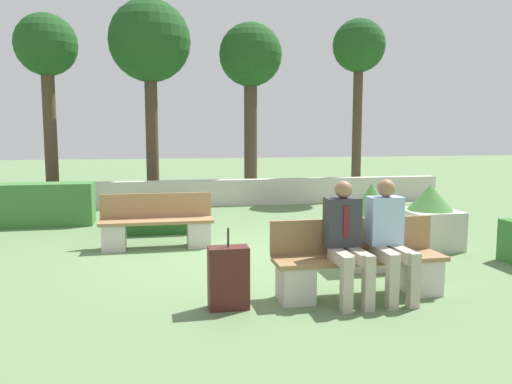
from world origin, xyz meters
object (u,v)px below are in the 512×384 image
planter_corner_right (429,218)px  tree_center_left (150,44)px  person_seated_woman (389,234)px  tree_leftmost (46,53)px  tree_center_right (251,61)px  bench_front (359,266)px  planter_corner_left (371,230)px  bench_left_side (157,227)px  person_seated_man (346,236)px  tree_rightmost (359,53)px  suitcase (228,278)px

planter_corner_right → tree_center_left: bearing=123.1°
person_seated_woman → tree_center_left: size_ratio=0.25×
tree_leftmost → tree_center_right: 5.26m
bench_front → tree_center_right: 9.39m
bench_front → planter_corner_left: bearing=60.6°
bench_left_side → tree_center_right: bearing=58.9°
tree_center_right → person_seated_woman: bearing=-90.9°
planter_corner_left → tree_center_left: (-3.03, 7.40, 3.71)m
person_seated_man → tree_rightmost: bearing=66.6°
person_seated_woman → planter_corner_right: person_seated_woman is taller
planter_corner_right → tree_leftmost: tree_leftmost is taller
bench_front → person_seated_woman: 0.51m
person_seated_woman → bench_front: bearing=153.9°
person_seated_woman → planter_corner_left: (0.44, 1.44, -0.26)m
person_seated_man → tree_rightmost: (3.48, 8.02, 3.29)m
bench_front → person_seated_woman: (0.29, -0.14, 0.39)m
tree_leftmost → planter_corner_left: bearing=-51.8°
tree_center_left → person_seated_woman: bearing=-73.7°
suitcase → tree_center_left: bearing=95.1°
suitcase → tree_rightmost: tree_rightmost is taller
bench_front → planter_corner_right: bearing=44.3°
person_seated_woman → tree_center_right: 9.37m
person_seated_woman → tree_leftmost: 10.40m
bench_front → person_seated_man: (-0.21, -0.14, 0.39)m
person_seated_man → person_seated_woman: (0.51, 0.00, 0.00)m
bench_left_side → tree_center_left: size_ratio=0.33×
suitcase → tree_center_right: size_ratio=0.18×
planter_corner_left → tree_center_left: bearing=112.3°
bench_left_side → tree_center_left: 6.95m
suitcase → tree_center_right: bearing=77.6°
suitcase → tree_rightmost: 10.02m
planter_corner_right → tree_leftmost: size_ratio=0.22×
bench_left_side → tree_rightmost: 8.27m
suitcase → tree_leftmost: (-3.32, 8.49, 3.50)m
bench_front → tree_center_left: 9.78m
planter_corner_right → tree_rightmost: size_ratio=0.21×
person_seated_man → planter_corner_right: 3.14m
tree_rightmost → suitcase: bearing=-120.8°
tree_center_right → planter_corner_right: bearing=-76.3°
tree_leftmost → tree_rightmost: (8.09, -0.49, 0.19)m
bench_front → tree_rightmost: tree_rightmost is taller
tree_leftmost → tree_center_left: bearing=7.3°
bench_left_side → tree_center_right: size_ratio=0.37×
planter_corner_right → tree_center_right: bearing=103.7°
person_seated_man → suitcase: 1.35m
bench_left_side → person_seated_woman: size_ratio=1.35×
planter_corner_left → tree_center_right: size_ratio=0.24×
tree_leftmost → tree_center_left: size_ratio=0.90×
bench_front → person_seated_man: 0.47m
planter_corner_left → tree_rightmost: bearing=69.0°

